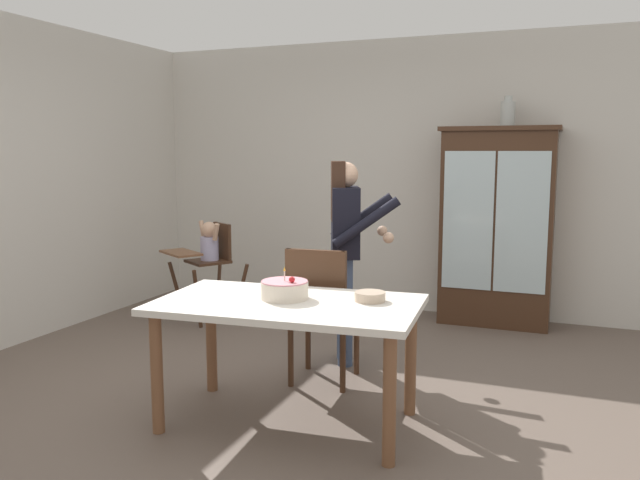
{
  "coord_description": "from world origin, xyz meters",
  "views": [
    {
      "loc": [
        1.65,
        -3.65,
        1.6
      ],
      "look_at": [
        -0.07,
        0.7,
        0.95
      ],
      "focal_mm": 35.82,
      "sensor_mm": 36.0,
      "label": 1
    }
  ],
  "objects_px": {
    "china_cabinet": "(497,226)",
    "ceramic_vase": "(508,113)",
    "adult_person": "(346,237)",
    "dining_table": "(288,318)",
    "dining_chair_far_side": "(320,306)",
    "high_chair_with_toddler": "(208,253)",
    "birthday_cake": "(285,290)",
    "serving_bowl": "(370,296)"
  },
  "relations": [
    {
      "from": "ceramic_vase",
      "to": "high_chair_with_toddler",
      "type": "relative_size",
      "value": 0.28
    },
    {
      "from": "dining_table",
      "to": "china_cabinet",
      "type": "bearing_deg",
      "value": 72.2
    },
    {
      "from": "ceramic_vase",
      "to": "dining_table",
      "type": "height_order",
      "value": "ceramic_vase"
    },
    {
      "from": "birthday_cake",
      "to": "dining_chair_far_side",
      "type": "height_order",
      "value": "dining_chair_far_side"
    },
    {
      "from": "china_cabinet",
      "to": "dining_chair_far_side",
      "type": "xyz_separation_m",
      "value": [
        -0.93,
        -2.08,
        -0.36
      ]
    },
    {
      "from": "ceramic_vase",
      "to": "dining_chair_far_side",
      "type": "relative_size",
      "value": 0.28
    },
    {
      "from": "birthday_cake",
      "to": "adult_person",
      "type": "bearing_deg",
      "value": 90.4
    },
    {
      "from": "ceramic_vase",
      "to": "serving_bowl",
      "type": "relative_size",
      "value": 1.5
    },
    {
      "from": "dining_table",
      "to": "birthday_cake",
      "type": "distance_m",
      "value": 0.17
    },
    {
      "from": "high_chair_with_toddler",
      "to": "birthday_cake",
      "type": "distance_m",
      "value": 2.4
    },
    {
      "from": "adult_person",
      "to": "dining_chair_far_side",
      "type": "xyz_separation_m",
      "value": [
        -0.0,
        -0.53,
        -0.41
      ]
    },
    {
      "from": "high_chair_with_toddler",
      "to": "serving_bowl",
      "type": "distance_m",
      "value": 2.67
    },
    {
      "from": "dining_chair_far_side",
      "to": "high_chair_with_toddler",
      "type": "bearing_deg",
      "value": -40.45
    },
    {
      "from": "high_chair_with_toddler",
      "to": "dining_table",
      "type": "bearing_deg",
      "value": -15.8
    },
    {
      "from": "adult_person",
      "to": "dining_table",
      "type": "xyz_separation_m",
      "value": [
        0.05,
        -1.17,
        -0.33
      ]
    },
    {
      "from": "adult_person",
      "to": "birthday_cake",
      "type": "bearing_deg",
      "value": 158.01
    },
    {
      "from": "high_chair_with_toddler",
      "to": "birthday_cake",
      "type": "xyz_separation_m",
      "value": [
        1.61,
        -1.78,
        0.14
      ]
    },
    {
      "from": "birthday_cake",
      "to": "serving_bowl",
      "type": "height_order",
      "value": "birthday_cake"
    },
    {
      "from": "adult_person",
      "to": "birthday_cake",
      "type": "height_order",
      "value": "adult_person"
    },
    {
      "from": "dining_table",
      "to": "birthday_cake",
      "type": "relative_size",
      "value": 5.65
    },
    {
      "from": "serving_bowl",
      "to": "dining_chair_far_side",
      "type": "relative_size",
      "value": 0.19
    },
    {
      "from": "birthday_cake",
      "to": "serving_bowl",
      "type": "relative_size",
      "value": 1.56
    },
    {
      "from": "dining_chair_far_side",
      "to": "ceramic_vase",
      "type": "bearing_deg",
      "value": -119.2
    },
    {
      "from": "ceramic_vase",
      "to": "birthday_cake",
      "type": "height_order",
      "value": "ceramic_vase"
    },
    {
      "from": "china_cabinet",
      "to": "dining_table",
      "type": "bearing_deg",
      "value": -107.8
    },
    {
      "from": "china_cabinet",
      "to": "high_chair_with_toddler",
      "type": "relative_size",
      "value": 1.92
    },
    {
      "from": "dining_table",
      "to": "birthday_cake",
      "type": "bearing_deg",
      "value": 128.79
    },
    {
      "from": "high_chair_with_toddler",
      "to": "dining_table",
      "type": "relative_size",
      "value": 0.6
    },
    {
      "from": "ceramic_vase",
      "to": "adult_person",
      "type": "bearing_deg",
      "value": -122.28
    },
    {
      "from": "dining_table",
      "to": "serving_bowl",
      "type": "relative_size",
      "value": 8.79
    },
    {
      "from": "dining_table",
      "to": "birthday_cake",
      "type": "xyz_separation_m",
      "value": [
        -0.04,
        0.05,
        0.15
      ]
    },
    {
      "from": "adult_person",
      "to": "serving_bowl",
      "type": "relative_size",
      "value": 8.5
    },
    {
      "from": "china_cabinet",
      "to": "high_chair_with_toddler",
      "type": "distance_m",
      "value": 2.7
    },
    {
      "from": "birthday_cake",
      "to": "ceramic_vase",
      "type": "bearing_deg",
      "value": 69.97
    },
    {
      "from": "dining_table",
      "to": "high_chair_with_toddler",
      "type": "bearing_deg",
      "value": 132.04
    },
    {
      "from": "dining_table",
      "to": "serving_bowl",
      "type": "xyz_separation_m",
      "value": [
        0.44,
        0.18,
        0.12
      ]
    },
    {
      "from": "china_cabinet",
      "to": "adult_person",
      "type": "relative_size",
      "value": 1.19
    },
    {
      "from": "china_cabinet",
      "to": "ceramic_vase",
      "type": "bearing_deg",
      "value": 3.66
    },
    {
      "from": "serving_bowl",
      "to": "high_chair_with_toddler",
      "type": "bearing_deg",
      "value": 141.71
    },
    {
      "from": "ceramic_vase",
      "to": "birthday_cake",
      "type": "bearing_deg",
      "value": -110.03
    },
    {
      "from": "china_cabinet",
      "to": "ceramic_vase",
      "type": "xyz_separation_m",
      "value": [
        0.06,
        0.0,
        1.02
      ]
    },
    {
      "from": "high_chair_with_toddler",
      "to": "serving_bowl",
      "type": "relative_size",
      "value": 5.28
    }
  ]
}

